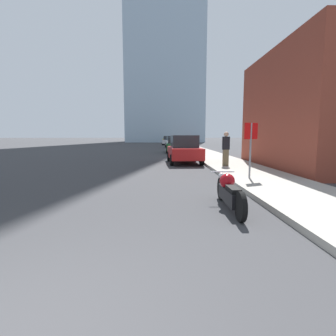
{
  "coord_description": "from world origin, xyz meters",
  "views": [
    {
      "loc": [
        1.35,
        -1.79,
        1.74
      ],
      "look_at": [
        1.51,
        5.49,
        0.83
      ],
      "focal_mm": 28.0,
      "sensor_mm": 36.0,
      "label": 1
    }
  ],
  "objects_px": {
    "parked_car_red": "(184,150)",
    "pedestrian": "(226,148)",
    "parked_car_white": "(172,142)",
    "parked_car_yellow": "(167,140)",
    "parked_car_silver": "(168,141)",
    "parked_car_green": "(175,145)",
    "stop_sign": "(251,141)",
    "motorcycle": "(229,192)"
  },
  "relations": [
    {
      "from": "parked_car_green",
      "to": "parked_car_silver",
      "type": "height_order",
      "value": "parked_car_green"
    },
    {
      "from": "parked_car_silver",
      "to": "pedestrian",
      "type": "bearing_deg",
      "value": -80.64
    },
    {
      "from": "stop_sign",
      "to": "pedestrian",
      "type": "distance_m",
      "value": 4.01
    },
    {
      "from": "parked_car_red",
      "to": "motorcycle",
      "type": "bearing_deg",
      "value": -91.36
    },
    {
      "from": "parked_car_silver",
      "to": "parked_car_yellow",
      "type": "xyz_separation_m",
      "value": [
        0.06,
        10.21,
        0.06
      ]
    },
    {
      "from": "stop_sign",
      "to": "parked_car_silver",
      "type": "bearing_deg",
      "value": 93.29
    },
    {
      "from": "parked_car_silver",
      "to": "pedestrian",
      "type": "distance_m",
      "value": 34.57
    },
    {
      "from": "parked_car_green",
      "to": "motorcycle",
      "type": "bearing_deg",
      "value": -87.61
    },
    {
      "from": "parked_car_white",
      "to": "parked_car_yellow",
      "type": "bearing_deg",
      "value": 86.85
    },
    {
      "from": "parked_car_green",
      "to": "stop_sign",
      "type": "bearing_deg",
      "value": -81.8
    },
    {
      "from": "parked_car_white",
      "to": "parked_car_red",
      "type": "bearing_deg",
      "value": -94.09
    },
    {
      "from": "motorcycle",
      "to": "parked_car_yellow",
      "type": "distance_m",
      "value": 52.32
    },
    {
      "from": "parked_car_green",
      "to": "parked_car_yellow",
      "type": "xyz_separation_m",
      "value": [
        -0.2,
        31.61,
        0.04
      ]
    },
    {
      "from": "stop_sign",
      "to": "parked_car_green",
      "type": "bearing_deg",
      "value": 96.52
    },
    {
      "from": "parked_car_green",
      "to": "parked_car_silver",
      "type": "distance_m",
      "value": 21.4
    },
    {
      "from": "parked_car_silver",
      "to": "parked_car_yellow",
      "type": "distance_m",
      "value": 10.21
    },
    {
      "from": "motorcycle",
      "to": "parked_car_white",
      "type": "xyz_separation_m",
      "value": [
        -0.16,
        31.04,
        0.44
      ]
    },
    {
      "from": "stop_sign",
      "to": "parked_car_red",
      "type": "bearing_deg",
      "value": 106.03
    },
    {
      "from": "parked_car_green",
      "to": "parked_car_red",
      "type": "bearing_deg",
      "value": -88.16
    },
    {
      "from": "parked_car_white",
      "to": "parked_car_yellow",
      "type": "relative_size",
      "value": 1.01
    },
    {
      "from": "parked_car_red",
      "to": "parked_car_white",
      "type": "xyz_separation_m",
      "value": [
        0.06,
        20.72,
        -0.01
      ]
    },
    {
      "from": "parked_car_silver",
      "to": "stop_sign",
      "type": "relative_size",
      "value": 2.06
    },
    {
      "from": "parked_car_red",
      "to": "stop_sign",
      "type": "height_order",
      "value": "stop_sign"
    },
    {
      "from": "parked_car_red",
      "to": "parked_car_yellow",
      "type": "height_order",
      "value": "parked_car_red"
    },
    {
      "from": "parked_car_yellow",
      "to": "stop_sign",
      "type": "xyz_separation_m",
      "value": [
        2.15,
        -48.69,
        0.72
      ]
    },
    {
      "from": "parked_car_white",
      "to": "parked_car_green",
      "type": "bearing_deg",
      "value": -94.42
    },
    {
      "from": "stop_sign",
      "to": "pedestrian",
      "type": "relative_size",
      "value": 1.15
    },
    {
      "from": "motorcycle",
      "to": "parked_car_silver",
      "type": "height_order",
      "value": "parked_car_silver"
    },
    {
      "from": "parked_car_yellow",
      "to": "pedestrian",
      "type": "height_order",
      "value": "pedestrian"
    },
    {
      "from": "parked_car_red",
      "to": "stop_sign",
      "type": "relative_size",
      "value": 2.02
    },
    {
      "from": "parked_car_red",
      "to": "parked_car_silver",
      "type": "bearing_deg",
      "value": 87.91
    },
    {
      "from": "motorcycle",
      "to": "parked_car_red",
      "type": "height_order",
      "value": "parked_car_red"
    },
    {
      "from": "parked_car_green",
      "to": "pedestrian",
      "type": "relative_size",
      "value": 2.4
    },
    {
      "from": "parked_car_yellow",
      "to": "parked_car_silver",
      "type": "bearing_deg",
      "value": -85.35
    },
    {
      "from": "parked_car_yellow",
      "to": "pedestrian",
      "type": "bearing_deg",
      "value": -82.18
    },
    {
      "from": "parked_car_green",
      "to": "stop_sign",
      "type": "height_order",
      "value": "stop_sign"
    },
    {
      "from": "pedestrian",
      "to": "parked_car_yellow",
      "type": "bearing_deg",
      "value": 92.81
    },
    {
      "from": "parked_car_green",
      "to": "parked_car_silver",
      "type": "bearing_deg",
      "value": 92.38
    },
    {
      "from": "parked_car_yellow",
      "to": "parked_car_green",
      "type": "bearing_deg",
      "value": -84.64
    },
    {
      "from": "parked_car_green",
      "to": "pedestrian",
      "type": "distance_m",
      "value": 13.26
    },
    {
      "from": "parked_car_red",
      "to": "stop_sign",
      "type": "bearing_deg",
      "value": -76.58
    },
    {
      "from": "parked_car_red",
      "to": "pedestrian",
      "type": "relative_size",
      "value": 2.33
    }
  ]
}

